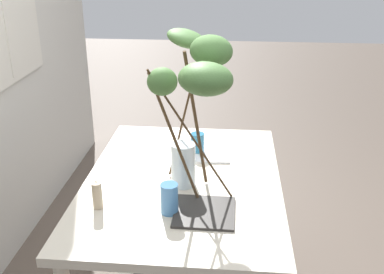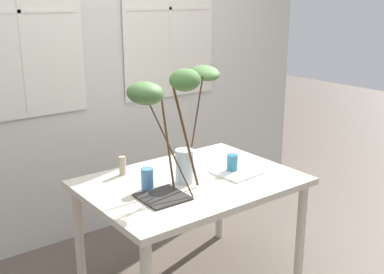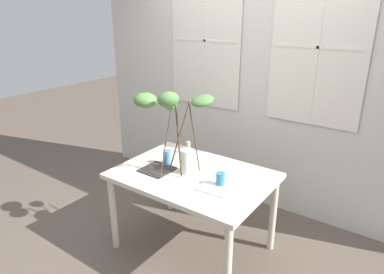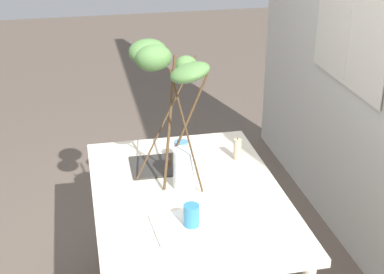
{
  "view_description": "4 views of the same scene",
  "coord_description": "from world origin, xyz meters",
  "px_view_note": "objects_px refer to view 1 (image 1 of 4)",
  "views": [
    {
      "loc": [
        -1.91,
        -0.21,
        1.78
      ],
      "look_at": [
        -0.08,
        -0.05,
        1.0
      ],
      "focal_mm": 42.89,
      "sensor_mm": 36.0,
      "label": 1
    },
    {
      "loc": [
        -1.64,
        -2.16,
        1.82
      ],
      "look_at": [
        -0.02,
        -0.03,
        1.03
      ],
      "focal_mm": 44.63,
      "sensor_mm": 36.0,
      "label": 2
    },
    {
      "loc": [
        1.49,
        -2.11,
        2.04
      ],
      "look_at": [
        0.0,
        -0.02,
        1.08
      ],
      "focal_mm": 32.16,
      "sensor_mm": 36.0,
      "label": 3
    },
    {
      "loc": [
        2.35,
        -0.48,
        2.17
      ],
      "look_at": [
        0.0,
        0.02,
        1.04
      ],
      "focal_mm": 53.47,
      "sensor_mm": 36.0,
      "label": 4
    }
  ],
  "objects_px": {
    "dining_table": "(183,194)",
    "plate_square_left": "(204,212)",
    "vase_with_branches": "(194,89)",
    "drinking_glass_blue_left": "(169,199)",
    "plate_square_right": "(205,152)",
    "drinking_glass_blue_right": "(197,143)",
    "pillar_candle": "(97,195)"
  },
  "relations": [
    {
      "from": "vase_with_branches",
      "to": "drinking_glass_blue_right",
      "type": "distance_m",
      "value": 0.64
    },
    {
      "from": "plate_square_left",
      "to": "vase_with_branches",
      "type": "bearing_deg",
      "value": 24.6
    },
    {
      "from": "plate_square_right",
      "to": "drinking_glass_blue_right",
      "type": "bearing_deg",
      "value": 86.24
    },
    {
      "from": "drinking_glass_blue_left",
      "to": "vase_with_branches",
      "type": "bearing_deg",
      "value": -35.24
    },
    {
      "from": "drinking_glass_blue_left",
      "to": "drinking_glass_blue_right",
      "type": "xyz_separation_m",
      "value": [
        0.59,
        -0.07,
        -0.01
      ]
    },
    {
      "from": "vase_with_branches",
      "to": "pillar_candle",
      "type": "distance_m",
      "value": 0.6
    },
    {
      "from": "dining_table",
      "to": "pillar_candle",
      "type": "height_order",
      "value": "pillar_candle"
    },
    {
      "from": "drinking_glass_blue_right",
      "to": "dining_table",
      "type": "bearing_deg",
      "value": 171.1
    },
    {
      "from": "pillar_candle",
      "to": "dining_table",
      "type": "bearing_deg",
      "value": -48.87
    },
    {
      "from": "dining_table",
      "to": "plate_square_left",
      "type": "relative_size",
      "value": 5.12
    },
    {
      "from": "vase_with_branches",
      "to": "plate_square_left",
      "type": "height_order",
      "value": "vase_with_branches"
    },
    {
      "from": "drinking_glass_blue_left",
      "to": "drinking_glass_blue_right",
      "type": "height_order",
      "value": "drinking_glass_blue_left"
    },
    {
      "from": "dining_table",
      "to": "pillar_candle",
      "type": "relative_size",
      "value": 9.78
    },
    {
      "from": "drinking_glass_blue_left",
      "to": "plate_square_right",
      "type": "relative_size",
      "value": 0.53
    },
    {
      "from": "plate_square_left",
      "to": "drinking_glass_blue_right",
      "type": "bearing_deg",
      "value": 7.32
    },
    {
      "from": "plate_square_left",
      "to": "plate_square_right",
      "type": "bearing_deg",
      "value": 3.4
    },
    {
      "from": "vase_with_branches",
      "to": "plate_square_right",
      "type": "bearing_deg",
      "value": -2.54
    },
    {
      "from": "vase_with_branches",
      "to": "plate_square_left",
      "type": "bearing_deg",
      "value": -155.4
    },
    {
      "from": "plate_square_left",
      "to": "plate_square_right",
      "type": "distance_m",
      "value": 0.58
    },
    {
      "from": "dining_table",
      "to": "pillar_candle",
      "type": "bearing_deg",
      "value": 131.13
    },
    {
      "from": "plate_square_left",
      "to": "dining_table",
      "type": "bearing_deg",
      "value": 22.59
    },
    {
      "from": "drinking_glass_blue_left",
      "to": "pillar_candle",
      "type": "distance_m",
      "value": 0.31
    },
    {
      "from": "vase_with_branches",
      "to": "drinking_glass_blue_left",
      "type": "relative_size",
      "value": 5.43
    },
    {
      "from": "plate_square_right",
      "to": "plate_square_left",
      "type": "bearing_deg",
      "value": -176.6
    },
    {
      "from": "drinking_glass_blue_right",
      "to": "plate_square_right",
      "type": "distance_m",
      "value": 0.06
    },
    {
      "from": "vase_with_branches",
      "to": "drinking_glass_blue_left",
      "type": "xyz_separation_m",
      "value": [
        -0.13,
        0.09,
        -0.43
      ]
    },
    {
      "from": "vase_with_branches",
      "to": "plate_square_left",
      "type": "distance_m",
      "value": 0.51
    },
    {
      "from": "pillar_candle",
      "to": "plate_square_left",
      "type": "bearing_deg",
      "value": -90.41
    },
    {
      "from": "dining_table",
      "to": "vase_with_branches",
      "type": "xyz_separation_m",
      "value": [
        -0.17,
        -0.07,
        0.58
      ]
    },
    {
      "from": "dining_table",
      "to": "plate_square_left",
      "type": "distance_m",
      "value": 0.33
    },
    {
      "from": "dining_table",
      "to": "drinking_glass_blue_left",
      "type": "bearing_deg",
      "value": 175.45
    },
    {
      "from": "drinking_glass_blue_left",
      "to": "drinking_glass_blue_right",
      "type": "bearing_deg",
      "value": -6.72
    }
  ]
}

